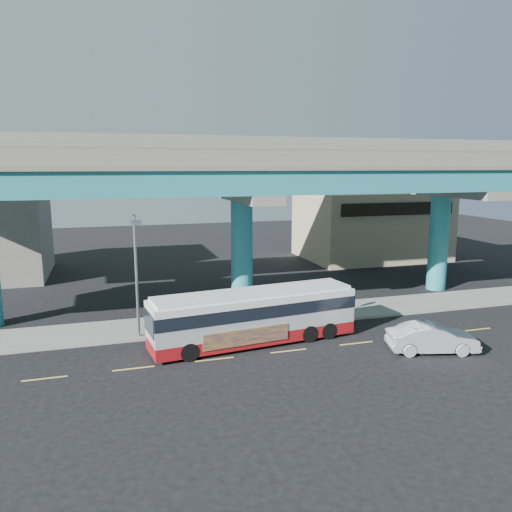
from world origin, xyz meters
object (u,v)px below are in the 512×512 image
object	(u,v)px
sedan	(432,338)
street_lamp	(136,259)
transit_bus	(254,315)
stop_sign	(329,289)

from	to	relation	value
sedan	street_lamp	distance (m)	16.31
sedan	street_lamp	size ratio (longest dim) A/B	0.71
transit_bus	sedan	xyz separation A→B (m)	(8.54, -4.04, -0.86)
street_lamp	stop_sign	bearing A→B (deg)	3.45
sedan	transit_bus	bearing A→B (deg)	79.84
transit_bus	stop_sign	distance (m)	6.43
transit_bus	stop_sign	xyz separation A→B (m)	(5.80, 2.77, 0.39)
transit_bus	sedan	distance (m)	9.49
sedan	stop_sign	xyz separation A→B (m)	(-2.74, 6.81, 1.25)
street_lamp	transit_bus	bearing A→B (deg)	-18.69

